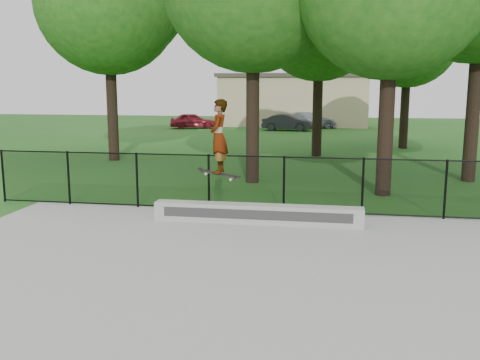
{
  "coord_description": "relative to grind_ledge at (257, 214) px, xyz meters",
  "views": [
    {
      "loc": [
        1.17,
        -7.72,
        3.35
      ],
      "look_at": [
        -0.87,
        4.2,
        1.2
      ],
      "focal_mm": 40.0,
      "sensor_mm": 36.0,
      "label": 1
    }
  ],
  "objects": [
    {
      "name": "car_a",
      "position": [
        -9.03,
        28.41,
        0.32
      ],
      "size": [
        3.81,
        2.46,
        1.21
      ],
      "primitive_type": "imported",
      "rotation": [
        0.0,
        0.0,
        1.88
      ],
      "color": "maroon",
      "rests_on": "ground"
    },
    {
      "name": "concrete_slab",
      "position": [
        0.53,
        -4.7,
        -0.26
      ],
      "size": [
        14.0,
        12.0,
        0.06
      ],
      "primitive_type": "cube",
      "color": "gray",
      "rests_on": "ground"
    },
    {
      "name": "car_c",
      "position": [
        -0.04,
        30.17,
        0.34
      ],
      "size": [
        4.34,
        2.75,
        1.27
      ],
      "primitive_type": "imported",
      "rotation": [
        0.0,
        0.0,
        1.83
      ],
      "color": "#8B949D",
      "rests_on": "ground"
    },
    {
      "name": "ground",
      "position": [
        0.53,
        -4.7,
        -0.29
      ],
      "size": [
        100.0,
        100.0,
        0.0
      ],
      "primitive_type": "plane",
      "color": "#1E5217",
      "rests_on": "ground"
    },
    {
      "name": "grind_ledge",
      "position": [
        0.0,
        0.0,
        0.0
      ],
      "size": [
        5.04,
        0.4,
        0.46
      ],
      "primitive_type": "cube",
      "color": "#9B9B96",
      "rests_on": "concrete_slab"
    },
    {
      "name": "car_b",
      "position": [
        -1.54,
        27.57,
        0.32
      ],
      "size": [
        3.45,
        1.59,
        1.22
      ],
      "primitive_type": "imported",
      "rotation": [
        0.0,
        0.0,
        1.48
      ],
      "color": "black",
      "rests_on": "ground"
    },
    {
      "name": "distant_building",
      "position": [
        -1.47,
        33.3,
        1.87
      ],
      "size": [
        12.4,
        6.4,
        4.3
      ],
      "color": "tan",
      "rests_on": "ground"
    },
    {
      "name": "chainlink_fence",
      "position": [
        0.53,
        1.2,
        0.52
      ],
      "size": [
        16.06,
        0.06,
        1.5
      ],
      "color": "black",
      "rests_on": "concrete_slab"
    },
    {
      "name": "skater_airborne",
      "position": [
        -0.91,
        -0.1,
        1.84
      ],
      "size": [
        0.83,
        0.66,
        1.9
      ],
      "color": "black",
      "rests_on": "ground"
    }
  ]
}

